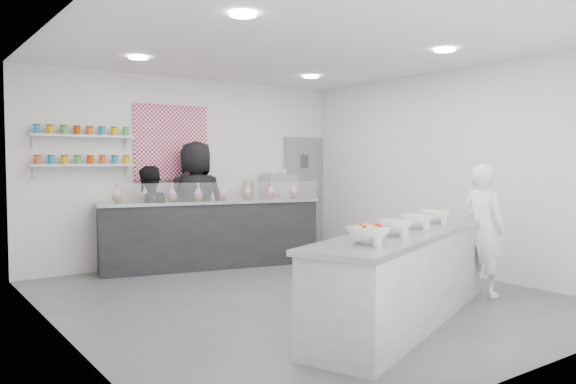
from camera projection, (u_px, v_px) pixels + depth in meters
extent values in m
plane|color=#515156|center=(300.00, 297.00, 6.86)|extent=(6.00, 6.00, 0.00)
plane|color=white|center=(301.00, 49.00, 6.69)|extent=(6.00, 6.00, 0.00)
plane|color=white|center=(191.00, 171.00, 9.21)|extent=(5.50, 0.00, 5.50)
plane|color=white|center=(62.00, 178.00, 5.18)|extent=(0.00, 6.00, 6.00)
plane|color=white|center=(448.00, 172.00, 8.37)|extent=(0.00, 6.00, 6.00)
cube|color=gray|center=(304.00, 193.00, 10.55)|extent=(0.88, 0.04, 2.10)
cube|color=#C61041|center=(172.00, 143.00, 8.96)|extent=(1.25, 0.03, 1.20)
cube|color=silver|center=(84.00, 165.00, 8.11)|extent=(1.45, 0.22, 0.04)
cube|color=silver|center=(83.00, 136.00, 8.08)|extent=(1.45, 0.22, 0.04)
cylinder|color=white|center=(243.00, 15.00, 5.07)|extent=(0.24, 0.24, 0.02)
cylinder|color=white|center=(445.00, 50.00, 6.69)|extent=(0.24, 0.24, 0.02)
cylinder|color=white|center=(138.00, 58.00, 7.18)|extent=(0.24, 0.24, 0.02)
cylinder|color=white|center=(311.00, 77.00, 8.80)|extent=(0.24, 0.24, 0.02)
cube|color=#A2A29D|center=(406.00, 276.00, 5.81)|extent=(3.48, 2.05, 0.94)
cube|color=black|center=(211.00, 234.00, 8.73)|extent=(3.45, 1.36, 1.05)
cube|color=white|center=(216.00, 192.00, 8.42)|extent=(3.27, 0.76, 0.29)
cube|color=#A2A29D|center=(277.00, 227.00, 9.99)|extent=(1.30, 0.41, 0.97)
cube|color=#93969E|center=(279.00, 187.00, 9.97)|extent=(0.59, 0.41, 0.45)
imported|color=white|center=(483.00, 230.00, 6.91)|extent=(0.41, 0.61, 1.62)
imported|color=black|center=(148.00, 219.00, 8.38)|extent=(0.94, 0.84, 1.59)
imported|color=black|center=(196.00, 204.00, 8.85)|extent=(1.05, 0.78, 1.97)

